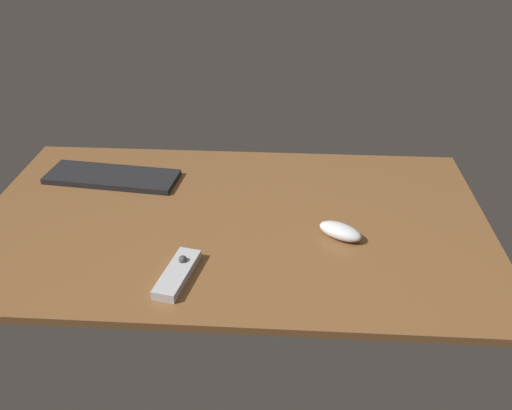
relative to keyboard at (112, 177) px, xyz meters
The scene contains 4 objects.
desk 44.32cm from the keyboard, 26.70° to the right, with size 140.00×84.00×2.00cm, color brown.
keyboard is the anchor object (origin of this frame).
computer_mouse 73.73cm from the keyboard, 21.78° to the right, with size 11.85×5.63×3.86cm, color silver.
media_remote 54.82cm from the keyboard, 57.69° to the right, with size 8.95×18.41×3.69cm.
Camera 1 is at (14.32, -124.55, 82.80)cm, focal length 37.89 mm.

